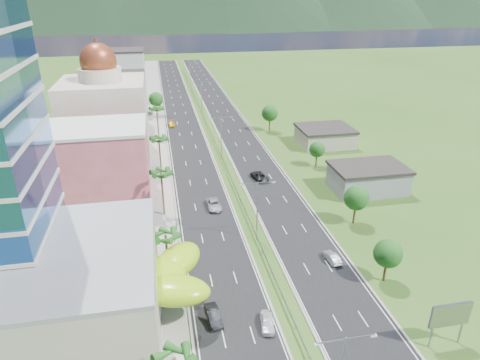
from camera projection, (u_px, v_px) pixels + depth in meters
ground at (271, 273)px, 65.65m from camera, size 500.00×500.00×0.00m
road_left at (182, 118)px, 144.94m from camera, size 11.00×260.00×0.04m
road_right at (225, 115)px, 147.58m from camera, size 11.00×260.00×0.04m
sidewalk_left at (153, 119)px, 143.26m from camera, size 7.00×260.00×0.12m
median_guardrail at (210, 131)px, 129.89m from camera, size 0.10×216.06×0.76m
streetlight_median_b at (257, 205)px, 71.85m from camera, size 6.04×0.25×11.00m
streetlight_median_c at (221, 133)px, 107.69m from camera, size 6.04×0.25×11.00m
streetlight_median_d at (201, 94)px, 148.00m from camera, size 6.04×0.25×11.00m
streetlight_median_e at (190, 71)px, 188.31m from camera, size 6.04×0.25×11.00m
mall_podium at (33, 296)px, 52.40m from camera, size 30.00×24.00×11.00m
lime_canopy at (134, 278)px, 56.51m from camera, size 18.00×15.00×7.40m
pink_shophouse at (98, 165)px, 86.33m from camera, size 20.00×15.00×15.00m
domed_building at (105, 116)px, 105.36m from camera, size 20.00×20.00×28.70m
midrise_grey at (118, 104)px, 129.30m from camera, size 16.00×15.00×16.00m
midrise_beige at (122, 94)px, 149.62m from camera, size 16.00×15.00×13.00m
midrise_white at (125, 75)px, 169.20m from camera, size 16.00×15.00×18.00m
billboard at (450, 316)px, 50.71m from camera, size 5.20×0.35×6.20m
shed_near at (368, 179)px, 91.95m from camera, size 15.00×10.00×5.00m
shed_far at (325, 137)px, 119.30m from camera, size 14.00×12.00×4.40m
palm_tree_b at (166, 237)px, 61.83m from camera, size 3.60×3.60×8.10m
palm_tree_c at (161, 175)px, 79.16m from camera, size 3.60×3.60×9.60m
palm_tree_d at (159, 140)px, 100.16m from camera, size 3.60×3.60×8.60m
palm_tree_e at (157, 110)px, 122.24m from camera, size 3.60×3.60×9.40m
leafy_tree_lfar at (156, 99)px, 145.75m from camera, size 4.90×4.90×8.05m
leafy_tree_ra at (388, 254)px, 62.04m from camera, size 4.20×4.20×6.90m
leafy_tree_rb at (356, 198)px, 77.63m from camera, size 4.55×4.55×7.47m
leafy_tree_rc at (317, 149)px, 103.57m from camera, size 3.85×3.85×6.33m
leafy_tree_rd at (270, 113)px, 129.25m from camera, size 4.90×4.90×8.05m
mountain_ridge at (220, 28)px, 479.32m from camera, size 860.00×140.00×90.00m
car_white_near_left at (267, 322)px, 54.93m from camera, size 2.32×4.37×1.42m
car_dark_left at (213, 315)px, 56.00m from camera, size 2.14×4.81×1.53m
car_silver_mid_left at (214, 204)px, 84.85m from camera, size 2.71×5.61×1.54m
car_yellow_far_left at (172, 124)px, 135.87m from camera, size 2.12×4.85×1.39m
car_silver_right at (332, 257)px, 68.30m from camera, size 1.93×4.29×1.37m
car_dark_far_right at (259, 176)px, 97.84m from camera, size 3.64×6.21×1.62m
motorcycle at (200, 339)px, 52.44m from camera, size 0.83×1.85×1.14m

